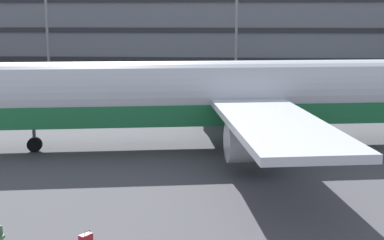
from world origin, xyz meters
TOP-DOWN VIEW (x-y plane):
  - ground_plane at (0.00, 0.00)m, footprint 600.00×600.00m
  - terminal_structure at (0.00, 52.03)m, footprint 175.83×17.09m
  - airliner at (1.39, -0.16)m, footprint 37.88×30.63m

SIDE VIEW (x-z plane):
  - ground_plane at x=0.00m, z-range 0.00..0.00m
  - airliner at x=1.39m, z-range -2.42..9.11m
  - terminal_structure at x=0.00m, z-range 0.00..12.74m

